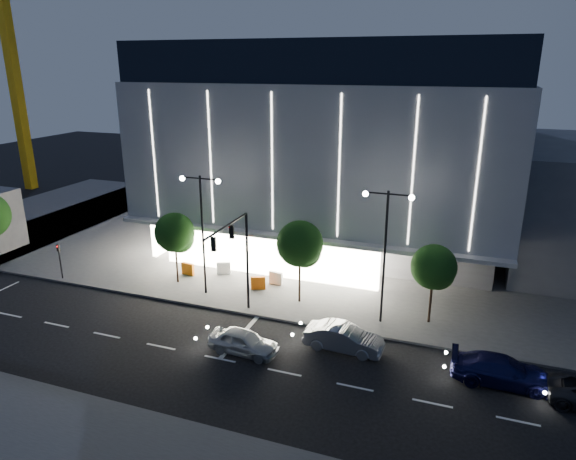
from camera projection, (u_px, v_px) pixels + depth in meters
The scene contains 18 objects.
ground at pixel (202, 340), 31.83m from camera, with size 160.00×160.00×0.00m, color black.
sidewalk_museum at pixel (363, 233), 51.63m from camera, with size 70.00×40.00×0.15m, color #474747.
museum at pixel (342, 143), 47.91m from camera, with size 30.00×25.80×18.00m.
traffic_mast at pixel (237, 249), 32.93m from camera, with size 0.33×5.89×7.07m.
street_lamp_west at pixel (202, 218), 36.31m from camera, with size 3.16×0.36×9.00m.
street_lamp_east at pixel (386, 238), 32.09m from camera, with size 3.16×0.36×9.00m.
ped_signal_far at pixel (60, 258), 40.13m from camera, with size 0.22×0.24×3.00m.
tower_crane at pixel (13, 28), 63.77m from camera, with size 32.00×2.00×28.50m.
tree_left at pixel (175, 235), 38.79m from camera, with size 3.02×3.02×5.72m.
tree_mid at pixel (300, 246), 35.45m from camera, with size 3.25×3.25×6.15m.
tree_right at pixel (434, 269), 32.67m from camera, with size 2.91×2.91×5.51m.
car_lead at pixel (243, 342), 30.28m from camera, with size 1.72×4.27×1.46m, color #B1B5BA.
car_second at pixel (344, 338), 30.58m from camera, with size 1.65×4.72×1.55m, color #9C9EA3.
car_third at pixel (502, 371), 27.36m from camera, with size 2.13×5.25×1.52m, color #121244.
barrier_a at pixel (188, 269), 41.17m from camera, with size 1.10×0.25×1.00m, color #DF620C.
barrier_b at pixel (224, 268), 41.34m from camera, with size 1.10×0.25×1.00m, color white.
barrier_c at pixel (258, 283), 38.53m from camera, with size 1.10×0.25×1.00m, color #FF650E.
barrier_d at pixel (276, 278), 39.43m from camera, with size 1.10×0.25×1.00m, color silver.
Camera 1 is at (14.61, -24.62, 16.40)m, focal length 32.00 mm.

